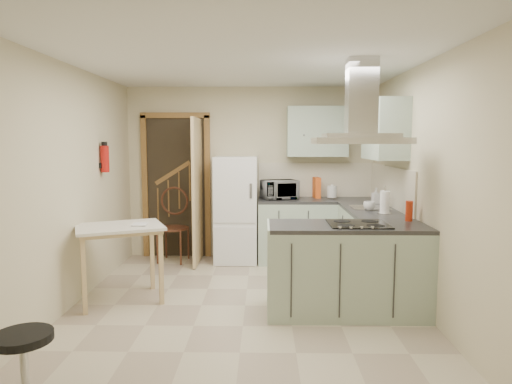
{
  "coord_description": "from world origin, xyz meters",
  "views": [
    {
      "loc": [
        0.19,
        -4.62,
        1.72
      ],
      "look_at": [
        0.11,
        0.45,
        1.15
      ],
      "focal_mm": 32.0,
      "sensor_mm": 36.0,
      "label": 1
    }
  ],
  "objects_px": {
    "extractor_hood": "(360,141)",
    "stool": "(25,370)",
    "fridge": "(236,209)",
    "bentwood_chair": "(173,228)",
    "peninsula": "(347,269)",
    "microwave": "(279,190)",
    "drop_leaf_table": "(121,263)"
  },
  "relations": [
    {
      "from": "peninsula",
      "to": "microwave",
      "type": "xyz_separation_m",
      "value": [
        -0.61,
        1.99,
        0.58
      ]
    },
    {
      "from": "peninsula",
      "to": "microwave",
      "type": "distance_m",
      "value": 2.16
    },
    {
      "from": "fridge",
      "to": "drop_leaf_table",
      "type": "height_order",
      "value": "fridge"
    },
    {
      "from": "peninsula",
      "to": "fridge",
      "type": "bearing_deg",
      "value": 121.74
    },
    {
      "from": "extractor_hood",
      "to": "stool",
      "type": "relative_size",
      "value": 1.8
    },
    {
      "from": "peninsula",
      "to": "stool",
      "type": "relative_size",
      "value": 3.09
    },
    {
      "from": "peninsula",
      "to": "drop_leaf_table",
      "type": "bearing_deg",
      "value": 172.59
    },
    {
      "from": "fridge",
      "to": "peninsula",
      "type": "xyz_separation_m",
      "value": [
        1.22,
        -1.98,
        -0.3
      ]
    },
    {
      "from": "peninsula",
      "to": "microwave",
      "type": "bearing_deg",
      "value": 107.04
    },
    {
      "from": "fridge",
      "to": "drop_leaf_table",
      "type": "xyz_separation_m",
      "value": [
        -1.14,
        -1.67,
        -0.34
      ]
    },
    {
      "from": "fridge",
      "to": "microwave",
      "type": "bearing_deg",
      "value": 0.83
    },
    {
      "from": "drop_leaf_table",
      "to": "microwave",
      "type": "xyz_separation_m",
      "value": [
        1.76,
        1.68,
        0.62
      ]
    },
    {
      "from": "fridge",
      "to": "stool",
      "type": "distance_m",
      "value": 3.86
    },
    {
      "from": "fridge",
      "to": "bentwood_chair",
      "type": "distance_m",
      "value": 0.94
    },
    {
      "from": "fridge",
      "to": "peninsula",
      "type": "bearing_deg",
      "value": -58.26
    },
    {
      "from": "bentwood_chair",
      "to": "stool",
      "type": "bearing_deg",
      "value": -85.15
    },
    {
      "from": "drop_leaf_table",
      "to": "stool",
      "type": "height_order",
      "value": "drop_leaf_table"
    },
    {
      "from": "drop_leaf_table",
      "to": "stool",
      "type": "distance_m",
      "value": 1.99
    },
    {
      "from": "fridge",
      "to": "stool",
      "type": "height_order",
      "value": "fridge"
    },
    {
      "from": "drop_leaf_table",
      "to": "microwave",
      "type": "relative_size",
      "value": 1.82
    },
    {
      "from": "fridge",
      "to": "bentwood_chair",
      "type": "bearing_deg",
      "value": -177.52
    },
    {
      "from": "fridge",
      "to": "bentwood_chair",
      "type": "height_order",
      "value": "fridge"
    },
    {
      "from": "extractor_hood",
      "to": "stool",
      "type": "height_order",
      "value": "extractor_hood"
    },
    {
      "from": "extractor_hood",
      "to": "fridge",
      "type": "bearing_deg",
      "value": 123.79
    },
    {
      "from": "extractor_hood",
      "to": "bentwood_chair",
      "type": "height_order",
      "value": "extractor_hood"
    },
    {
      "from": "fridge",
      "to": "bentwood_chair",
      "type": "xyz_separation_m",
      "value": [
        -0.9,
        -0.04,
        -0.27
      ]
    },
    {
      "from": "extractor_hood",
      "to": "bentwood_chair",
      "type": "distance_m",
      "value": 3.2
    },
    {
      "from": "microwave",
      "to": "fridge",
      "type": "bearing_deg",
      "value": 161.24
    },
    {
      "from": "stool",
      "to": "extractor_hood",
      "type": "bearing_deg",
      "value": 34.14
    },
    {
      "from": "fridge",
      "to": "microwave",
      "type": "height_order",
      "value": "fridge"
    },
    {
      "from": "peninsula",
      "to": "drop_leaf_table",
      "type": "distance_m",
      "value": 2.39
    },
    {
      "from": "peninsula",
      "to": "extractor_hood",
      "type": "relative_size",
      "value": 1.72
    }
  ]
}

